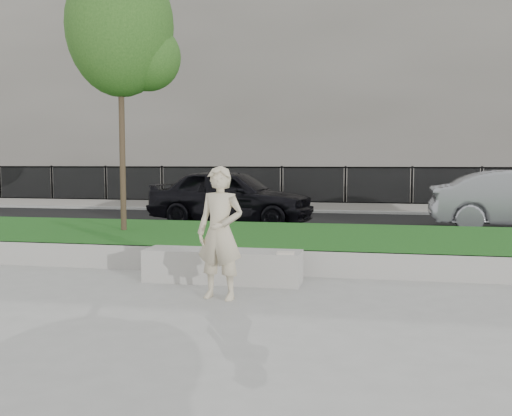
% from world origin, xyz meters
% --- Properties ---
extents(ground, '(90.00, 90.00, 0.00)m').
position_xyz_m(ground, '(0.00, 0.00, 0.00)').
color(ground, gray).
rests_on(ground, ground).
extents(grass_bank, '(34.00, 4.00, 0.40)m').
position_xyz_m(grass_bank, '(0.00, 3.00, 0.20)').
color(grass_bank, '#0E380F').
rests_on(grass_bank, ground).
extents(grass_kerb, '(34.00, 0.08, 0.40)m').
position_xyz_m(grass_kerb, '(0.00, 1.04, 0.20)').
color(grass_kerb, gray).
rests_on(grass_kerb, ground).
extents(street, '(34.00, 7.00, 0.04)m').
position_xyz_m(street, '(0.00, 8.50, 0.02)').
color(street, black).
rests_on(street, ground).
extents(far_pavement, '(34.00, 3.00, 0.12)m').
position_xyz_m(far_pavement, '(0.00, 13.00, 0.06)').
color(far_pavement, gray).
rests_on(far_pavement, ground).
extents(iron_fence, '(32.00, 0.30, 1.50)m').
position_xyz_m(iron_fence, '(0.00, 12.00, 0.54)').
color(iron_fence, slate).
rests_on(iron_fence, far_pavement).
extents(building_facade, '(34.00, 10.00, 10.00)m').
position_xyz_m(building_facade, '(0.00, 20.00, 5.00)').
color(building_facade, '#615C55').
rests_on(building_facade, ground).
extents(stone_bench, '(2.32, 0.58, 0.48)m').
position_xyz_m(stone_bench, '(0.28, 0.40, 0.24)').
color(stone_bench, gray).
rests_on(stone_bench, ground).
extents(man, '(0.69, 0.52, 1.72)m').
position_xyz_m(man, '(0.51, -0.61, 0.86)').
color(man, beige).
rests_on(man, ground).
extents(book, '(0.25, 0.19, 0.03)m').
position_xyz_m(book, '(1.25, 0.23, 0.49)').
color(book, beige).
rests_on(book, stone_bench).
extents(young_tree, '(2.20, 2.10, 5.38)m').
position_xyz_m(young_tree, '(-2.38, 3.06, 4.31)').
color(young_tree, '#38281C').
rests_on(young_tree, grass_bank).
extents(car_dark, '(4.75, 2.43, 1.55)m').
position_xyz_m(car_dark, '(-1.32, 7.54, 0.81)').
color(car_dark, black).
rests_on(car_dark, street).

